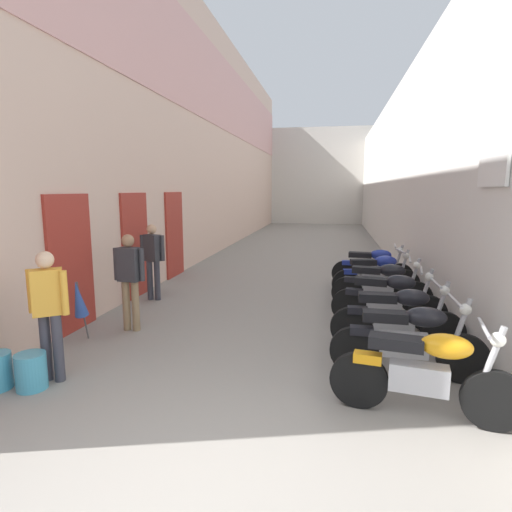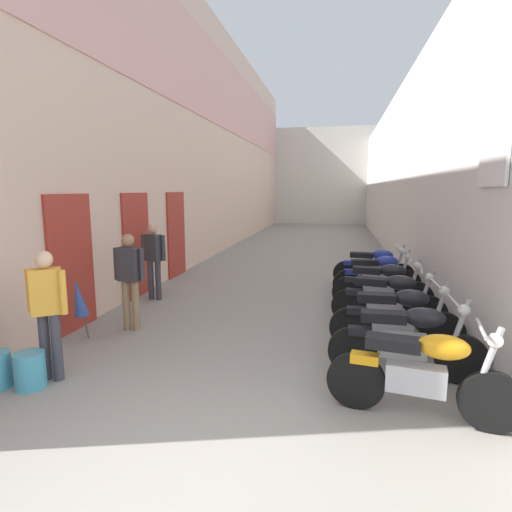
% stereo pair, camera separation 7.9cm
% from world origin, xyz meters
% --- Properties ---
extents(ground_plane, '(41.40, 41.40, 0.00)m').
position_xyz_m(ground_plane, '(0.00, 10.70, 0.00)').
color(ground_plane, gray).
extents(building_left, '(0.45, 25.40, 7.98)m').
position_xyz_m(building_left, '(-3.18, 12.64, 4.02)').
color(building_left, beige).
rests_on(building_left, ground).
extents(building_right, '(0.45, 25.40, 5.46)m').
position_xyz_m(building_right, '(3.19, 12.70, 2.73)').
color(building_right, silver).
rests_on(building_right, ground).
extents(building_far_end, '(8.98, 2.00, 6.25)m').
position_xyz_m(building_far_end, '(0.00, 26.40, 3.13)').
color(building_far_end, beige).
rests_on(building_far_end, ground).
extents(motorcycle_nearest, '(1.84, 0.58, 1.04)m').
position_xyz_m(motorcycle_nearest, '(2.05, 1.65, 0.50)').
color(motorcycle_nearest, black).
rests_on(motorcycle_nearest, ground).
extents(motorcycle_second, '(1.85, 0.58, 1.04)m').
position_xyz_m(motorcycle_second, '(2.05, 2.56, 0.50)').
color(motorcycle_second, black).
rests_on(motorcycle_second, ground).
extents(motorcycle_third, '(1.85, 0.58, 1.04)m').
position_xyz_m(motorcycle_third, '(2.05, 3.46, 0.50)').
color(motorcycle_third, black).
rests_on(motorcycle_third, ground).
extents(motorcycle_fourth, '(1.84, 0.58, 1.04)m').
position_xyz_m(motorcycle_fourth, '(2.05, 4.47, 0.50)').
color(motorcycle_fourth, black).
rests_on(motorcycle_fourth, ground).
extents(motorcycle_fifth, '(1.84, 0.58, 1.04)m').
position_xyz_m(motorcycle_fifth, '(2.05, 5.47, 0.50)').
color(motorcycle_fifth, black).
rests_on(motorcycle_fifth, ground).
extents(motorcycle_sixth, '(1.84, 0.58, 1.04)m').
position_xyz_m(motorcycle_sixth, '(2.05, 6.43, 0.50)').
color(motorcycle_sixth, black).
rests_on(motorcycle_sixth, ground).
extents(motorcycle_seventh, '(1.85, 0.58, 1.04)m').
position_xyz_m(motorcycle_seventh, '(2.05, 7.36, 0.50)').
color(motorcycle_seventh, black).
rests_on(motorcycle_seventh, ground).
extents(pedestrian_by_doorway, '(0.52, 0.36, 1.57)m').
position_xyz_m(pedestrian_by_doorway, '(-2.13, 1.73, 0.92)').
color(pedestrian_by_doorway, '#383842').
rests_on(pedestrian_by_doorway, ground).
extents(pedestrian_mid_alley, '(0.52, 0.24, 1.57)m').
position_xyz_m(pedestrian_mid_alley, '(-2.06, 3.57, 0.92)').
color(pedestrian_mid_alley, '#8C7251').
rests_on(pedestrian_mid_alley, ground).
extents(pedestrian_further_down, '(0.52, 0.31, 1.57)m').
position_xyz_m(pedestrian_further_down, '(-2.50, 5.41, 0.92)').
color(pedestrian_further_down, '#383842').
rests_on(pedestrian_further_down, ground).
extents(water_jug_beside_first, '(0.34, 0.34, 0.42)m').
position_xyz_m(water_jug_beside_first, '(-2.24, 1.49, 0.21)').
color(water_jug_beside_first, '#4299B7').
rests_on(water_jug_beside_first, ground).
extents(umbrella_leaning, '(0.20, 0.35, 0.97)m').
position_xyz_m(umbrella_leaning, '(-2.53, 2.89, 0.68)').
color(umbrella_leaning, '#4C4C4C').
rests_on(umbrella_leaning, ground).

